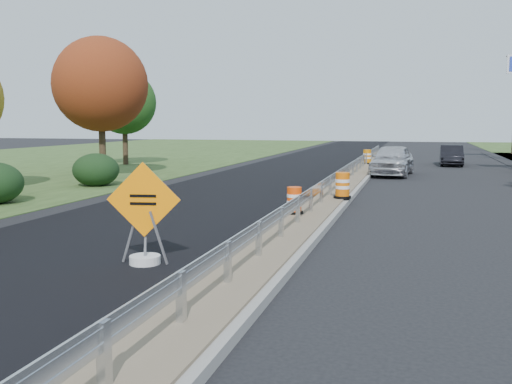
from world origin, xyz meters
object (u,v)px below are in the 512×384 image
(barrel_median_mid, at_px, (342,186))
(car_dark_mid, at_px, (451,155))
(car_silver, at_px, (392,160))
(caution_sign, at_px, (144,239))
(barrel_median_near, at_px, (294,201))
(barrel_median_far, at_px, (367,157))

(barrel_median_mid, bearing_deg, car_dark_mid, 76.69)
(car_silver, bearing_deg, barrel_median_mid, -90.78)
(caution_sign, relative_size, car_silver, 0.42)
(caution_sign, xyz_separation_m, barrel_median_near, (1.92, 5.89, 0.07))
(barrel_median_mid, distance_m, car_dark_mid, 20.88)
(barrel_median_mid, relative_size, barrel_median_far, 1.00)
(car_silver, bearing_deg, caution_sign, -95.58)
(car_silver, xyz_separation_m, car_dark_mid, (3.56, 8.45, -0.17))
(barrel_median_far, bearing_deg, car_silver, -70.97)
(barrel_median_mid, xyz_separation_m, barrel_median_far, (-0.52, 17.01, -0.00))
(caution_sign, relative_size, barrel_median_far, 2.31)
(caution_sign, relative_size, barrel_median_near, 2.69)
(barrel_median_far, distance_m, car_dark_mid, 6.27)
(caution_sign, height_order, barrel_median_far, caution_sign)
(barrel_median_far, bearing_deg, barrel_median_mid, -88.24)
(caution_sign, xyz_separation_m, car_dark_mid, (7.68, 30.02, 0.14))
(barrel_median_mid, distance_m, barrel_median_far, 17.01)
(car_dark_mid, bearing_deg, barrel_median_near, -102.54)
(barrel_median_far, height_order, car_silver, car_silver)
(barrel_median_far, xyz_separation_m, car_dark_mid, (5.33, 3.31, 0.01))
(barrel_median_near, distance_m, car_silver, 15.84)
(barrel_median_near, bearing_deg, car_dark_mid, 76.57)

